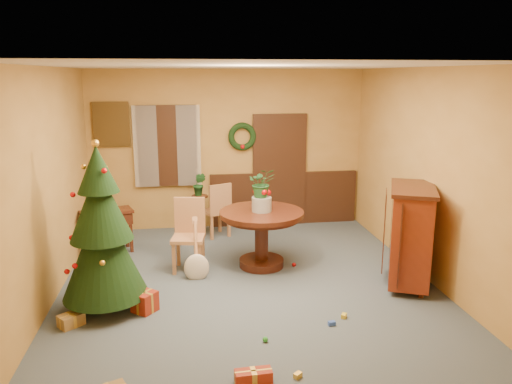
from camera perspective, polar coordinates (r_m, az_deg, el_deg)
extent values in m
plane|color=#3B4A56|center=(6.96, -0.92, -10.41)|extent=(5.50, 5.50, 0.00)
plane|color=silver|center=(6.38, -1.02, 14.20)|extent=(5.50, 5.50, 0.00)
plane|color=olive|center=(9.21, -3.19, 4.84)|extent=(5.00, 0.00, 5.00)
plane|color=olive|center=(3.91, 4.30, -6.93)|extent=(5.00, 0.00, 5.00)
plane|color=olive|center=(6.68, -22.75, 0.60)|extent=(0.00, 5.50, 5.50)
plane|color=olive|center=(7.27, 18.99, 1.87)|extent=(0.00, 5.50, 5.50)
cube|color=black|center=(9.51, 3.22, -0.73)|extent=(2.80, 0.06, 1.00)
cube|color=black|center=(9.36, 2.68, 2.50)|extent=(1.00, 0.08, 2.10)
cube|color=white|center=(9.40, 2.64, 2.23)|extent=(0.80, 0.03, 1.90)
cube|color=black|center=(9.11, -10.10, 5.20)|extent=(1.05, 0.08, 1.45)
cube|color=white|center=(9.14, -10.09, 5.23)|extent=(0.88, 0.03, 1.25)
cube|color=white|center=(9.08, -12.51, 5.07)|extent=(0.42, 0.02, 1.45)
cube|color=white|center=(9.06, -7.69, 5.24)|extent=(0.42, 0.02, 1.45)
torus|color=black|center=(9.12, -1.59, 6.36)|extent=(0.51, 0.11, 0.51)
cube|color=#4C3819|center=(9.16, -16.20, 7.44)|extent=(0.62, 0.05, 0.78)
cube|color=gray|center=(9.19, -16.17, 7.46)|extent=(0.48, 0.02, 0.62)
cylinder|color=black|center=(7.30, 0.65, -2.46)|extent=(1.24, 1.24, 0.07)
cylinder|color=black|center=(7.32, 0.64, -2.96)|extent=(1.11, 1.11, 0.04)
cylinder|color=black|center=(7.41, 0.64, -5.42)|extent=(0.20, 0.20, 0.69)
cylinder|color=black|center=(7.54, 0.63, -8.05)|extent=(0.66, 0.66, 0.11)
cylinder|color=slate|center=(7.26, 0.65, -1.40)|extent=(0.29, 0.29, 0.21)
imported|color=#1E4C23|center=(7.19, 0.65, 1.06)|extent=(0.38, 0.33, 0.43)
cube|color=#9D673F|center=(7.31, -7.75, -5.27)|extent=(0.52, 0.52, 0.05)
cube|color=#9D673F|center=(7.42, -7.58, -2.63)|extent=(0.46, 0.12, 0.54)
cube|color=#9D673F|center=(7.54, -6.09, -6.68)|extent=(0.06, 0.06, 0.47)
cube|color=#9D673F|center=(7.60, -8.86, -6.62)|extent=(0.06, 0.06, 0.47)
cube|color=#9D673F|center=(7.20, -6.45, -7.67)|extent=(0.06, 0.06, 0.47)
cube|color=#9D673F|center=(7.26, -9.35, -7.60)|extent=(0.06, 0.06, 0.47)
cube|color=#9D673F|center=(8.82, -4.64, -2.20)|extent=(0.56, 0.56, 0.05)
cube|color=#9D673F|center=(8.59, -4.08, -0.74)|extent=(0.40, 0.21, 0.50)
cube|color=#9D673F|center=(8.67, -5.08, -4.11)|extent=(0.06, 0.06, 0.43)
cube|color=#9D673F|center=(8.82, -3.11, -3.76)|extent=(0.06, 0.06, 0.43)
cube|color=#9D673F|center=(8.96, -6.08, -3.55)|extent=(0.06, 0.06, 0.43)
cube|color=#9D673F|center=(9.11, -4.16, -3.23)|extent=(0.06, 0.06, 0.43)
cylinder|color=black|center=(8.85, -6.39, -2.80)|extent=(0.09, 0.09, 0.72)
cylinder|color=black|center=(8.76, -6.45, -0.49)|extent=(0.29, 0.29, 0.03)
imported|color=#19471E|center=(8.71, -6.49, 0.90)|extent=(0.27, 0.25, 0.41)
cylinder|color=#382111|center=(6.49, -16.67, -11.78)|extent=(0.13, 0.13, 0.22)
cone|color=black|center=(6.24, -17.08, -6.19)|extent=(1.01, 1.01, 1.19)
cone|color=black|center=(6.08, -17.43, -1.29)|extent=(0.73, 0.73, 0.87)
cone|color=black|center=(6.00, -17.70, 2.54)|extent=(0.48, 0.48, 0.55)
sphere|color=gold|center=(5.95, -17.90, 5.31)|extent=(0.09, 0.09, 0.09)
cube|color=black|center=(8.24, -16.73, -2.19)|extent=(0.88, 0.63, 0.05)
cube|color=black|center=(8.27, -16.68, -3.00)|extent=(0.82, 0.58, 0.17)
cube|color=black|center=(8.39, -18.84, -4.58)|extent=(0.14, 0.28, 0.65)
cube|color=black|center=(8.30, -14.28, -4.48)|extent=(0.14, 0.28, 0.65)
cube|color=#591F0A|center=(7.01, 17.21, -4.73)|extent=(0.86, 1.12, 1.24)
cube|color=black|center=(6.84, 17.57, 0.35)|extent=(0.94, 1.20, 0.05)
cylinder|color=black|center=(6.89, 18.34, -11.00)|extent=(0.07, 0.07, 0.09)
cylinder|color=black|center=(7.58, 15.50, -8.51)|extent=(0.07, 0.07, 0.09)
cube|color=maroon|center=(6.31, -12.60, -12.14)|extent=(0.35, 0.35, 0.25)
cube|color=gold|center=(6.31, -12.60, -12.14)|extent=(0.21, 0.19, 0.25)
cube|color=gold|center=(6.31, -12.60, -12.14)|extent=(0.19, 0.21, 0.25)
cube|color=brown|center=(6.23, -20.37, -13.56)|extent=(0.32, 0.31, 0.14)
cube|color=gold|center=(6.23, -20.37, -13.56)|extent=(0.22, 0.19, 0.14)
cube|color=gold|center=(6.23, -20.37, -13.56)|extent=(0.15, 0.17, 0.14)
cube|color=maroon|center=(4.94, -0.29, -20.33)|extent=(0.35, 0.16, 0.12)
cube|color=gold|center=(4.94, -0.29, -20.33)|extent=(0.35, 0.03, 0.12)
cube|color=gold|center=(4.94, -0.29, -20.33)|extent=(0.05, 0.15, 0.12)
cube|color=#294AB2|center=(5.96, 8.65, -14.62)|extent=(0.09, 0.06, 0.05)
sphere|color=#25892A|center=(5.57, 1.06, -16.50)|extent=(0.06, 0.06, 0.06)
cube|color=gold|center=(6.14, 10.02, -13.77)|extent=(0.09, 0.09, 0.05)
sphere|color=red|center=(7.54, 4.35, -8.28)|extent=(0.06, 0.06, 0.06)
cube|color=gold|center=(5.04, 4.80, -20.14)|extent=(0.09, 0.09, 0.05)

